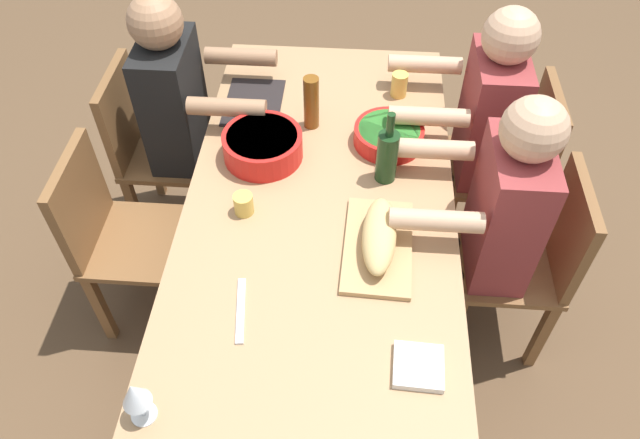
% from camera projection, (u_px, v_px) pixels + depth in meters
% --- Properties ---
extents(ground_plane, '(8.00, 8.00, 0.00)m').
position_uv_depth(ground_plane, '(320.00, 314.00, 2.69)').
color(ground_plane, brown).
extents(dining_table, '(1.90, 0.94, 0.74)m').
position_uv_depth(dining_table, '(320.00, 214.00, 2.20)').
color(dining_table, '#A87F56').
rests_on(dining_table, ground_plane).
extents(chair_near_left, '(0.40, 0.40, 0.85)m').
position_uv_depth(chair_near_left, '(152.00, 145.00, 2.72)').
color(chair_near_left, brown).
rests_on(chair_near_left, ground_plane).
extents(diner_near_left, '(0.41, 0.53, 1.20)m').
position_uv_depth(diner_near_left, '(184.00, 108.00, 2.55)').
color(diner_near_left, '#2D2D38').
rests_on(diner_near_left, ground_plane).
extents(chair_near_center, '(0.40, 0.40, 0.85)m').
position_uv_depth(chair_near_center, '(117.00, 233.00, 2.37)').
color(chair_near_center, brown).
rests_on(chair_near_center, ground_plane).
extents(chair_far_center, '(0.40, 0.40, 0.85)m').
position_uv_depth(chair_far_center, '(529.00, 257.00, 2.29)').
color(chair_far_center, brown).
rests_on(chair_far_center, ground_plane).
extents(diner_far_center, '(0.41, 0.53, 1.20)m').
position_uv_depth(diner_far_center, '(492.00, 216.00, 2.14)').
color(diner_far_center, '#2D2D38').
rests_on(diner_far_center, ground_plane).
extents(chair_far_left, '(0.40, 0.40, 0.85)m').
position_uv_depth(chair_far_left, '(511.00, 162.00, 2.64)').
color(chair_far_left, brown).
rests_on(chair_far_left, ground_plane).
extents(diner_far_left, '(0.41, 0.53, 1.20)m').
position_uv_depth(diner_far_left, '(478.00, 122.00, 2.49)').
color(diner_far_left, '#2D2D38').
rests_on(diner_far_left, ground_plane).
extents(serving_bowl_pasta, '(0.30, 0.30, 0.10)m').
position_uv_depth(serving_bowl_pasta, '(263.00, 144.00, 2.24)').
color(serving_bowl_pasta, red).
rests_on(serving_bowl_pasta, dining_table).
extents(serving_bowl_greens, '(0.27, 0.27, 0.07)m').
position_uv_depth(serving_bowl_greens, '(389.00, 135.00, 2.31)').
color(serving_bowl_greens, red).
rests_on(serving_bowl_greens, dining_table).
extents(cutting_board, '(0.41, 0.24, 0.02)m').
position_uv_depth(cutting_board, '(378.00, 246.00, 1.98)').
color(cutting_board, tan).
rests_on(cutting_board, dining_table).
extents(bread_loaf, '(0.32, 0.12, 0.09)m').
position_uv_depth(bread_loaf, '(379.00, 235.00, 1.94)').
color(bread_loaf, tan).
rests_on(bread_loaf, cutting_board).
extents(wine_bottle, '(0.08, 0.08, 0.29)m').
position_uv_depth(wine_bottle, '(387.00, 155.00, 2.13)').
color(wine_bottle, '#193819').
rests_on(wine_bottle, dining_table).
extents(beer_bottle, '(0.06, 0.06, 0.22)m').
position_uv_depth(beer_bottle, '(311.00, 103.00, 2.32)').
color(beer_bottle, brown).
rests_on(beer_bottle, dining_table).
extents(wine_glass, '(0.08, 0.08, 0.17)m').
position_uv_depth(wine_glass, '(135.00, 395.00, 1.52)').
color(wine_glass, silver).
rests_on(wine_glass, dining_table).
extents(placemat_near_left, '(0.32, 0.23, 0.01)m').
position_uv_depth(placemat_near_left, '(254.00, 102.00, 2.50)').
color(placemat_near_left, black).
rests_on(placemat_near_left, dining_table).
extents(cup_near_center, '(0.07, 0.07, 0.08)m').
position_uv_depth(cup_near_center, '(244.00, 204.00, 2.07)').
color(cup_near_center, gold).
rests_on(cup_near_center, dining_table).
extents(cup_far_left, '(0.07, 0.07, 0.10)m').
position_uv_depth(cup_far_left, '(399.00, 85.00, 2.50)').
color(cup_far_left, gold).
rests_on(cup_far_left, dining_table).
extents(carving_knife, '(0.23, 0.05, 0.01)m').
position_uv_depth(carving_knife, '(241.00, 310.00, 1.82)').
color(carving_knife, silver).
rests_on(carving_knife, dining_table).
extents(napkin_stack, '(0.15, 0.15, 0.02)m').
position_uv_depth(napkin_stack, '(418.00, 366.00, 1.69)').
color(napkin_stack, white).
rests_on(napkin_stack, dining_table).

